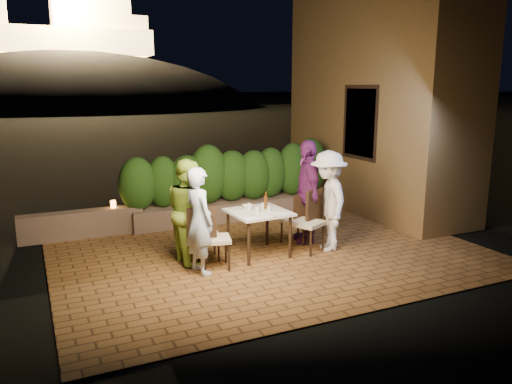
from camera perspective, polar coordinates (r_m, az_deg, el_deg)
ground at (r=8.46m, az=1.91°, el=-7.13°), size 400.00×400.00×0.00m
terrace_floor at (r=8.90m, az=0.45°, el=-6.51°), size 7.00×6.00×0.15m
building_wall at (r=11.63m, az=13.68°, el=10.45°), size 1.60×5.00×5.00m
window_pane at (r=10.79m, az=11.92°, el=7.77°), size 0.08×1.00×1.40m
window_frame at (r=10.78m, az=11.88°, el=7.77°), size 0.06×1.15×1.55m
planter at (r=10.48m, az=-2.77°, el=-2.08°), size 4.20×0.55×0.40m
hedge at (r=10.33m, az=-2.81°, el=1.96°), size 4.00×0.70×1.10m
parapet at (r=9.79m, az=-19.29°, el=-3.49°), size 2.20×0.30×0.50m
hill at (r=67.70m, az=-20.08°, el=5.61°), size 52.00×40.00×22.00m
fortress at (r=67.80m, az=-21.01°, el=17.86°), size 26.00×8.00×8.00m
dining_table at (r=8.26m, az=0.29°, el=-4.72°), size 0.97×0.97×0.75m
plate_nw at (r=7.84m, az=-0.67°, el=-2.75°), size 0.24×0.24×0.01m
plate_sw at (r=8.23m, az=-1.93°, el=-2.04°), size 0.21×0.21×0.01m
plate_ne at (r=8.14m, az=2.72°, el=-2.20°), size 0.24×0.24×0.01m
plate_se at (r=8.50m, az=1.06°, el=-1.58°), size 0.21×0.21×0.01m
plate_centre at (r=8.16m, az=0.25°, el=-2.15°), size 0.22×0.22×0.01m
plate_front at (r=7.88m, az=1.77°, el=-2.66°), size 0.23×0.23×0.01m
glass_nw at (r=7.99m, az=0.14°, el=-2.07°), size 0.07×0.07×0.12m
glass_sw at (r=8.22m, az=-0.79°, el=-1.68°), size 0.07×0.07×0.11m
glass_ne at (r=8.12m, az=1.47°, el=-1.89°), size 0.06×0.06×0.10m
glass_se at (r=8.32m, az=0.80°, el=-1.57°), size 0.06×0.06×0.10m
beer_bottle at (r=8.27m, az=1.12°, el=-0.96°), size 0.06×0.06×0.29m
bowl at (r=8.38m, az=-0.92°, el=-1.65°), size 0.21×0.21×0.05m
chair_left_front at (r=7.68m, az=-4.67°, el=-5.21°), size 0.55×0.55×0.97m
chair_left_back at (r=8.10m, az=-5.68°, el=-4.72°), size 0.45×0.45×0.86m
chair_right_front at (r=8.44m, az=5.88°, el=-3.38°), size 0.65×0.65×1.04m
chair_right_back at (r=8.83m, az=4.45°, el=-3.18°), size 0.41×0.41×0.89m
diner_blue at (r=7.42m, az=-6.50°, el=-3.29°), size 0.50×0.66×1.61m
diner_green at (r=7.92m, az=-7.71°, el=-2.16°), size 0.69×0.85×1.66m
diner_white at (r=8.51m, az=8.25°, el=-1.01°), size 0.88×1.22×1.71m
diner_purple at (r=8.89m, az=5.91°, el=0.06°), size 0.75×1.16×1.84m
parapet_lamp at (r=9.78m, az=-16.01°, el=-1.35°), size 0.10×0.10×0.14m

